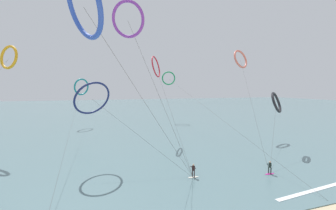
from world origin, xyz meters
The scene contains 13 objects.
sea_water centered at (0.00, 104.94, 0.04)m, with size 400.00×200.00×0.08m, color slate.
surfer_ivory centered at (1.56, 14.40, 0.82)m, with size 1.40×0.71×1.70m.
surfer_magenta centered at (11.36, 12.39, 0.82)m, with size 1.40×0.73×1.70m.
kite_navy centered at (-10.30, 21.92, 9.70)m, with size 14.81×10.03×12.03m.
kite_teal centered at (-14.67, 56.94, 11.52)m, with size 4.34×54.06×14.00m.
kite_crimson centered at (1.89, 34.38, 15.58)m, with size 3.44×22.30×17.86m.
kite_charcoal centered at (20.08, 20.56, 8.64)m, with size 10.79×9.98×10.52m.
kite_violet centered at (-6.38, 12.85, 17.88)m, with size 9.77×3.14×19.68m.
kite_coral centered at (22.02, 33.58, 17.89)m, with size 13.15×22.86×20.15m.
kite_cobalt centered at (-10.13, 8.10, 17.14)m, with size 13.66×9.01×19.59m.
kite_emerald centered at (12.37, 58.72, 14.45)m, with size 4.63×54.60×16.76m.
kite_amber centered at (-23.93, 33.65, 16.32)m, with size 3.93×30.40×18.45m.
wave_crest_mid centered at (12.25, 7.37, 0.06)m, with size 10.26×0.50×0.12m, color white.
Camera 1 is at (-9.00, -8.79, 11.08)m, focal length 22.51 mm.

